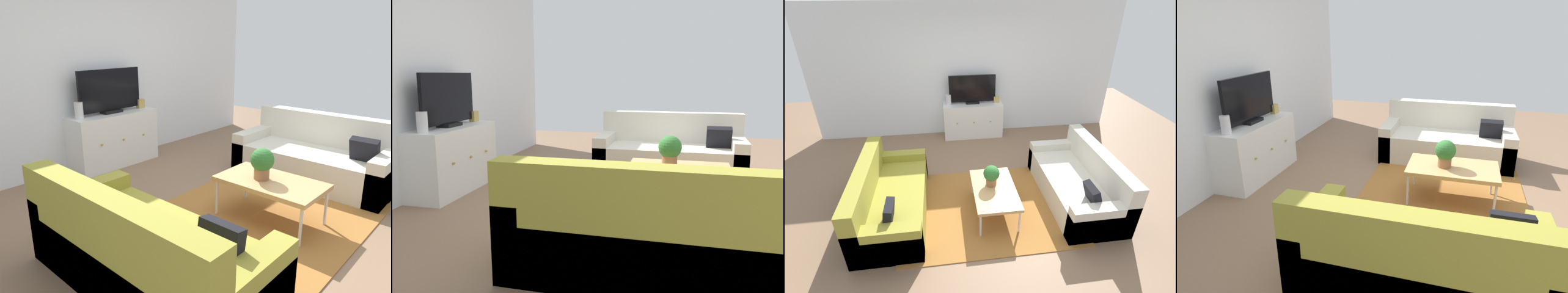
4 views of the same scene
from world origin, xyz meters
The scene contains 11 objects.
ground_plane centered at (0.00, 0.00, 0.00)m, with size 10.00×10.00×0.00m, color #84664C.
wall_back centered at (0.00, 2.55, 1.35)m, with size 6.40×0.12×2.70m, color white.
area_rug centered at (0.00, -0.15, 0.01)m, with size 2.50×1.90×0.01m, color #9E662D.
couch_left_side centered at (-1.44, -0.10, 0.27)m, with size 0.88×1.88×0.81m.
couch_right_side centered at (1.44, -0.10, 0.27)m, with size 0.88×1.88×0.81m.
coffee_table centered at (0.07, -0.25, 0.39)m, with size 0.60×1.00×0.42m.
potted_plant centered at (0.05, -0.16, 0.60)m, with size 0.23×0.23×0.31m.
tv_console centered at (0.06, 2.27, 0.37)m, with size 1.25×0.47×0.74m.
flat_screen_tv centered at (0.06, 2.29, 1.04)m, with size 0.97×0.16×0.60m.
glass_vase centered at (-0.44, 2.27, 0.85)m, with size 0.11×0.11×0.22m, color silver.
mantel_clock centered at (0.57, 2.27, 0.81)m, with size 0.11×0.07×0.13m, color tan.
Camera 1 is at (-2.85, -1.91, 1.75)m, focal length 33.55 mm.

